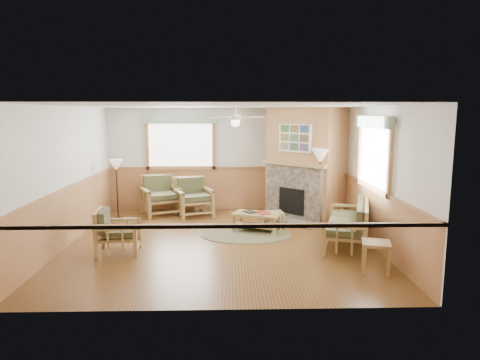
{
  "coord_description": "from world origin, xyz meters",
  "views": [
    {
      "loc": [
        0.15,
        -8.31,
        2.57
      ],
      "look_at": [
        0.4,
        0.7,
        1.15
      ],
      "focal_mm": 32.0,
      "sensor_mm": 36.0,
      "label": 1
    }
  ],
  "objects_px": {
    "end_table_sofa": "(376,257)",
    "floor_lamp_left": "(117,189)",
    "armchair_left": "(118,231)",
    "coffee_table": "(256,222)",
    "armchair_back_left": "(161,195)",
    "footstool": "(274,220)",
    "end_table_chairs": "(190,204)",
    "floor_lamp_right": "(319,187)",
    "sofa": "(347,223)",
    "armchair_back_right": "(194,197)"
  },
  "relations": [
    {
      "from": "end_table_chairs",
      "to": "floor_lamp_right",
      "type": "bearing_deg",
      "value": -23.5
    },
    {
      "from": "sofa",
      "to": "floor_lamp_right",
      "type": "relative_size",
      "value": 1.06
    },
    {
      "from": "armchair_back_left",
      "to": "armchair_left",
      "type": "height_order",
      "value": "armchair_back_left"
    },
    {
      "from": "footstool",
      "to": "floor_lamp_left",
      "type": "distance_m",
      "value": 3.87
    },
    {
      "from": "sofa",
      "to": "coffee_table",
      "type": "height_order",
      "value": "sofa"
    },
    {
      "from": "footstool",
      "to": "floor_lamp_left",
      "type": "relative_size",
      "value": 0.28
    },
    {
      "from": "armchair_left",
      "to": "end_table_sofa",
      "type": "relative_size",
      "value": 1.66
    },
    {
      "from": "sofa",
      "to": "floor_lamp_right",
      "type": "distance_m",
      "value": 1.51
    },
    {
      "from": "armchair_back_right",
      "to": "end_table_chairs",
      "type": "xyz_separation_m",
      "value": [
        -0.13,
        0.22,
        -0.22
      ]
    },
    {
      "from": "end_table_sofa",
      "to": "floor_lamp_left",
      "type": "xyz_separation_m",
      "value": [
        -5.1,
        3.66,
        0.49
      ]
    },
    {
      "from": "sofa",
      "to": "armchair_back_right",
      "type": "relative_size",
      "value": 2.01
    },
    {
      "from": "armchair_back_right",
      "to": "end_table_chairs",
      "type": "height_order",
      "value": "armchair_back_right"
    },
    {
      "from": "armchair_back_left",
      "to": "end_table_sofa",
      "type": "height_order",
      "value": "armchair_back_left"
    },
    {
      "from": "sofa",
      "to": "armchair_back_left",
      "type": "height_order",
      "value": "armchair_back_left"
    },
    {
      "from": "floor_lamp_right",
      "to": "floor_lamp_left",
      "type": "bearing_deg",
      "value": 171.02
    },
    {
      "from": "floor_lamp_right",
      "to": "armchair_back_right",
      "type": "bearing_deg",
      "value": 159.27
    },
    {
      "from": "coffee_table",
      "to": "end_table_chairs",
      "type": "xyz_separation_m",
      "value": [
        -1.62,
        1.75,
        0.05
      ]
    },
    {
      "from": "armchair_back_right",
      "to": "end_table_sofa",
      "type": "bearing_deg",
      "value": -71.98
    },
    {
      "from": "sofa",
      "to": "coffee_table",
      "type": "distance_m",
      "value": 2.0
    },
    {
      "from": "end_table_chairs",
      "to": "footstool",
      "type": "distance_m",
      "value": 2.5
    },
    {
      "from": "end_table_chairs",
      "to": "floor_lamp_right",
      "type": "xyz_separation_m",
      "value": [
        3.08,
        -1.34,
        0.64
      ]
    },
    {
      "from": "coffee_table",
      "to": "footstool",
      "type": "relative_size",
      "value": 2.46
    },
    {
      "from": "armchair_back_left",
      "to": "footstool",
      "type": "height_order",
      "value": "armchair_back_left"
    },
    {
      "from": "footstool",
      "to": "floor_lamp_right",
      "type": "distance_m",
      "value": 1.27
    },
    {
      "from": "armchair_left",
      "to": "coffee_table",
      "type": "distance_m",
      "value": 3.02
    },
    {
      "from": "end_table_sofa",
      "to": "footstool",
      "type": "distance_m",
      "value": 3.11
    },
    {
      "from": "armchair_left",
      "to": "footstool",
      "type": "relative_size",
      "value": 2.05
    },
    {
      "from": "floor_lamp_left",
      "to": "armchair_back_left",
      "type": "bearing_deg",
      "value": 25.6
    },
    {
      "from": "sofa",
      "to": "armchair_back_right",
      "type": "xyz_separation_m",
      "value": [
        -3.2,
        2.54,
        0.04
      ]
    },
    {
      "from": "armchair_back_left",
      "to": "coffee_table",
      "type": "height_order",
      "value": "armchair_back_left"
    },
    {
      "from": "sofa",
      "to": "end_table_chairs",
      "type": "bearing_deg",
      "value": -111.92
    },
    {
      "from": "end_table_chairs",
      "to": "footstool",
      "type": "bearing_deg",
      "value": -35.51
    },
    {
      "from": "footstool",
      "to": "end_table_chairs",
      "type": "bearing_deg",
      "value": 144.49
    },
    {
      "from": "armchair_back_right",
      "to": "footstool",
      "type": "height_order",
      "value": "armchair_back_right"
    },
    {
      "from": "armchair_back_right",
      "to": "floor_lamp_right",
      "type": "height_order",
      "value": "floor_lamp_right"
    },
    {
      "from": "end_table_chairs",
      "to": "end_table_sofa",
      "type": "xyz_separation_m",
      "value": [
        3.41,
        -4.24,
        0.0
      ]
    },
    {
      "from": "sofa",
      "to": "floor_lamp_left",
      "type": "height_order",
      "value": "floor_lamp_left"
    },
    {
      "from": "armchair_left",
      "to": "end_table_chairs",
      "type": "bearing_deg",
      "value": -23.47
    },
    {
      "from": "armchair_back_left",
      "to": "footstool",
      "type": "xyz_separation_m",
      "value": [
        2.76,
        -1.34,
        -0.32
      ]
    },
    {
      "from": "end_table_sofa",
      "to": "armchair_back_right",
      "type": "bearing_deg",
      "value": 129.2
    },
    {
      "from": "end_table_sofa",
      "to": "floor_lamp_left",
      "type": "height_order",
      "value": "floor_lamp_left"
    },
    {
      "from": "armchair_back_left",
      "to": "floor_lamp_left",
      "type": "distance_m",
      "value": 1.11
    },
    {
      "from": "armchair_back_left",
      "to": "floor_lamp_right",
      "type": "bearing_deg",
      "value": -42.58
    },
    {
      "from": "sofa",
      "to": "floor_lamp_right",
      "type": "height_order",
      "value": "floor_lamp_right"
    },
    {
      "from": "sofa",
      "to": "armchair_back_left",
      "type": "distance_m",
      "value": 4.83
    },
    {
      "from": "end_table_chairs",
      "to": "footstool",
      "type": "xyz_separation_m",
      "value": [
        2.04,
        -1.45,
        -0.07
      ]
    },
    {
      "from": "end_table_sofa",
      "to": "floor_lamp_right",
      "type": "height_order",
      "value": "floor_lamp_right"
    },
    {
      "from": "floor_lamp_left",
      "to": "coffee_table",
      "type": "bearing_deg",
      "value": -19.31
    },
    {
      "from": "sofa",
      "to": "armchair_back_right",
      "type": "bearing_deg",
      "value": -110.67
    },
    {
      "from": "armchair_back_right",
      "to": "floor_lamp_left",
      "type": "distance_m",
      "value": 1.88
    }
  ]
}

